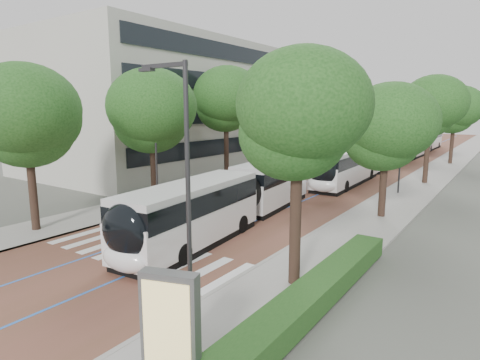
% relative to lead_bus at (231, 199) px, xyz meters
% --- Properties ---
extents(ground, '(160.00, 160.00, 0.00)m').
position_rel_lead_bus_xyz_m(ground, '(-0.99, -7.01, -1.63)').
color(ground, '#51544C').
rests_on(ground, ground).
extents(road, '(11.00, 140.00, 0.02)m').
position_rel_lead_bus_xyz_m(road, '(-0.99, 32.99, -1.62)').
color(road, brown).
rests_on(road, ground).
extents(sidewalk_left, '(4.00, 140.00, 0.12)m').
position_rel_lead_bus_xyz_m(sidewalk_left, '(-8.49, 32.99, -1.57)').
color(sidewalk_left, gray).
rests_on(sidewalk_left, ground).
extents(sidewalk_right, '(4.00, 140.00, 0.12)m').
position_rel_lead_bus_xyz_m(sidewalk_right, '(6.51, 32.99, -1.57)').
color(sidewalk_right, gray).
rests_on(sidewalk_right, ground).
extents(kerb_left, '(0.20, 140.00, 0.14)m').
position_rel_lead_bus_xyz_m(kerb_left, '(-6.59, 32.99, -1.57)').
color(kerb_left, gray).
rests_on(kerb_left, ground).
extents(kerb_right, '(0.20, 140.00, 0.14)m').
position_rel_lead_bus_xyz_m(kerb_right, '(4.61, 32.99, -1.57)').
color(kerb_right, gray).
rests_on(kerb_right, ground).
extents(zebra_crossing, '(10.55, 3.60, 0.01)m').
position_rel_lead_bus_xyz_m(zebra_crossing, '(-0.79, -6.01, -1.60)').
color(zebra_crossing, silver).
rests_on(zebra_crossing, ground).
extents(lane_line_left, '(0.12, 126.00, 0.01)m').
position_rel_lead_bus_xyz_m(lane_line_left, '(-2.59, 32.99, -1.60)').
color(lane_line_left, blue).
rests_on(lane_line_left, road).
extents(lane_line_right, '(0.12, 126.00, 0.01)m').
position_rel_lead_bus_xyz_m(lane_line_right, '(0.61, 32.99, -1.60)').
color(lane_line_right, blue).
rests_on(lane_line_right, road).
extents(office_building, '(18.11, 40.00, 14.00)m').
position_rel_lead_bus_xyz_m(office_building, '(-20.46, 20.99, 5.37)').
color(office_building, '#AEADA1').
rests_on(office_building, ground).
extents(hedge, '(1.20, 14.00, 0.80)m').
position_rel_lead_bus_xyz_m(hedge, '(8.11, -7.01, -1.11)').
color(hedge, '#1C4718').
rests_on(hedge, sidewalk_right).
extents(streetlight_near, '(1.82, 0.20, 8.00)m').
position_rel_lead_bus_xyz_m(streetlight_near, '(5.63, -10.01, 3.19)').
color(streetlight_near, '#303033').
rests_on(streetlight_near, sidewalk_right).
extents(streetlight_far, '(1.82, 0.20, 8.00)m').
position_rel_lead_bus_xyz_m(streetlight_far, '(5.63, 14.99, 3.19)').
color(streetlight_far, '#303033').
rests_on(streetlight_far, sidewalk_right).
extents(lamp_post_left, '(0.14, 0.14, 8.00)m').
position_rel_lead_bus_xyz_m(lamp_post_left, '(-7.09, 0.99, 2.49)').
color(lamp_post_left, '#303033').
rests_on(lamp_post_left, sidewalk_left).
extents(trees_left, '(6.38, 60.58, 9.97)m').
position_rel_lead_bus_xyz_m(trees_left, '(-8.49, 16.37, 5.00)').
color(trees_left, black).
rests_on(trees_left, ground).
extents(trees_right, '(5.98, 47.41, 9.17)m').
position_rel_lead_bus_xyz_m(trees_right, '(6.71, 18.17, 4.62)').
color(trees_right, black).
rests_on(trees_right, ground).
extents(lead_bus, '(4.34, 18.55, 3.20)m').
position_rel_lead_bus_xyz_m(lead_bus, '(0.00, 0.00, 0.00)').
color(lead_bus, black).
rests_on(lead_bus, ground).
extents(bus_queued_0, '(2.87, 12.46, 3.20)m').
position_rel_lead_bus_xyz_m(bus_queued_0, '(0.83, 16.41, -0.00)').
color(bus_queued_0, white).
rests_on(bus_queued_0, ground).
extents(bus_queued_1, '(2.60, 12.41, 3.20)m').
position_rel_lead_bus_xyz_m(bus_queued_1, '(0.61, 29.10, -0.00)').
color(bus_queued_1, white).
rests_on(bus_queued_1, ground).
extents(bus_queued_2, '(2.81, 12.45, 3.20)m').
position_rel_lead_bus_xyz_m(bus_queued_2, '(1.07, 42.10, -0.00)').
color(bus_queued_2, white).
rests_on(bus_queued_2, ground).
extents(bus_queued_3, '(2.62, 12.42, 3.20)m').
position_rel_lead_bus_xyz_m(bus_queued_3, '(0.82, 54.80, -0.00)').
color(bus_queued_3, white).
rests_on(bus_queued_3, ground).
extents(ad_panel, '(1.47, 0.81, 2.96)m').
position_rel_lead_bus_xyz_m(ad_panel, '(7.01, -12.06, 0.04)').
color(ad_panel, '#59595B').
rests_on(ad_panel, sidewalk_right).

